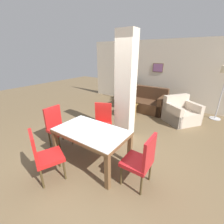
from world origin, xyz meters
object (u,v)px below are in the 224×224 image
object	(u,v)px
dining_table	(92,137)
sofa	(141,102)
dining_chair_head_left	(57,125)
tv_stand	(126,96)
dining_chair_far_left	(102,121)
bottle	(132,101)
armchair	(180,113)
dining_chair_near_left	(44,154)
dining_chair_head_right	(141,159)
tv_screen	(127,86)
coffee_table	(127,110)

from	to	relation	value
dining_table	sofa	distance (m)	3.62
dining_table	sofa	xyz separation A→B (m)	(-0.49, 3.57, -0.28)
dining_chair_head_left	tv_stand	distance (m)	4.36
dining_chair_far_left	sofa	world-z (taller)	dining_chair_far_left
dining_chair_head_left	bottle	bearing A→B (deg)	167.17
dining_chair_head_left	armchair	bearing A→B (deg)	144.92
dining_chair_head_left	armchair	distance (m)	3.90
sofa	bottle	distance (m)	0.86
dining_chair_near_left	bottle	size ratio (longest dim) A/B	3.61
dining_chair_near_left	bottle	xyz separation A→B (m)	(-0.14, 3.60, 0.02)
tv_stand	dining_table	bearing A→B (deg)	-69.62
dining_chair_head_left	dining_chair_near_left	size ratio (longest dim) A/B	1.00
dining_chair_head_right	armchair	world-z (taller)	dining_chair_head_right
dining_chair_near_left	tv_stand	size ratio (longest dim) A/B	1.00
dining_table	dining_chair_head_right	world-z (taller)	dining_chair_head_right
dining_chair_head_left	sofa	world-z (taller)	dining_chair_head_left
dining_chair_head_right	sofa	world-z (taller)	dining_chair_head_right
tv_screen	dining_chair_far_left	bearing A→B (deg)	116.18
dining_chair_near_left	coffee_table	distance (m)	3.46
dining_chair_head_right	dining_chair_far_left	bearing A→B (deg)	60.70
dining_table	sofa	bearing A→B (deg)	97.79
sofa	dining_chair_far_left	bearing A→B (deg)	92.60
dining_chair_far_left	tv_screen	xyz separation A→B (m)	(-1.24, 3.49, 0.18)
dining_chair_head_left	dining_chair_near_left	bearing A→B (deg)	42.01
dining_chair_far_left	dining_chair_near_left	bearing A→B (deg)	66.18
dining_chair_head_left	dining_chair_head_right	world-z (taller)	same
dining_chair_far_left	dining_chair_head_right	bearing A→B (deg)	126.85
armchair	bottle	bearing A→B (deg)	-37.58
sofa	armchair	size ratio (longest dim) A/B	1.52
dining_chair_head_left	armchair	world-z (taller)	dining_chair_head_left
dining_chair_head_right	tv_stand	distance (m)	5.11
bottle	tv_screen	bearing A→B (deg)	125.14
dining_chair_head_left	dining_chair_far_left	size ratio (longest dim) A/B	1.00
dining_chair_near_left	tv_screen	xyz separation A→B (m)	(-1.24, 5.17, 0.18)
dining_chair_head_left	tv_screen	xyz separation A→B (m)	(-0.48, 4.32, 0.18)
dining_table	coffee_table	distance (m)	2.68
dining_chair_near_left	sofa	size ratio (longest dim) A/B	0.52
dining_chair_head_left	dining_chair_head_right	xyz separation A→B (m)	(2.23, 0.00, 0.00)
sofa	coffee_table	xyz separation A→B (m)	(-0.13, -0.98, -0.07)
dining_chair_head_left	sofa	xyz separation A→B (m)	(0.64, 3.57, -0.24)
dining_chair_near_left	armchair	size ratio (longest dim) A/B	0.79
bottle	sofa	bearing A→B (deg)	89.18
dining_chair_head_left	coffee_table	size ratio (longest dim) A/B	1.61
dining_chair_head_left	dining_chair_head_right	size ratio (longest dim) A/B	1.00
coffee_table	bottle	size ratio (longest dim) A/B	2.24
bottle	tv_stand	bearing A→B (deg)	125.14
bottle	tv_stand	world-z (taller)	bottle
dining_table	coffee_table	bearing A→B (deg)	103.42
dining_chair_head_left	tv_screen	distance (m)	4.35
dining_chair_far_left	bottle	size ratio (longest dim) A/B	3.61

